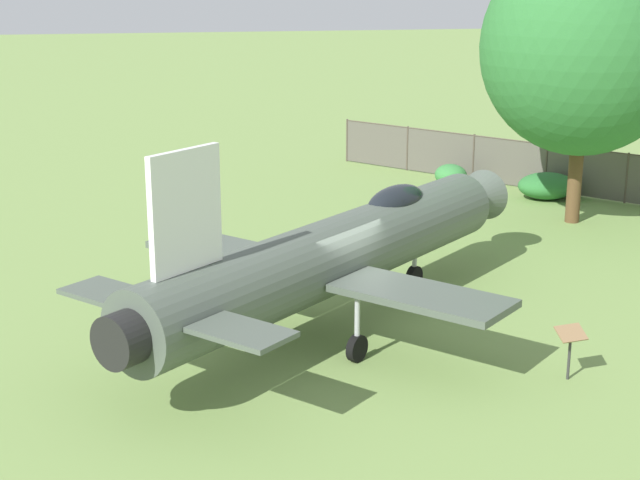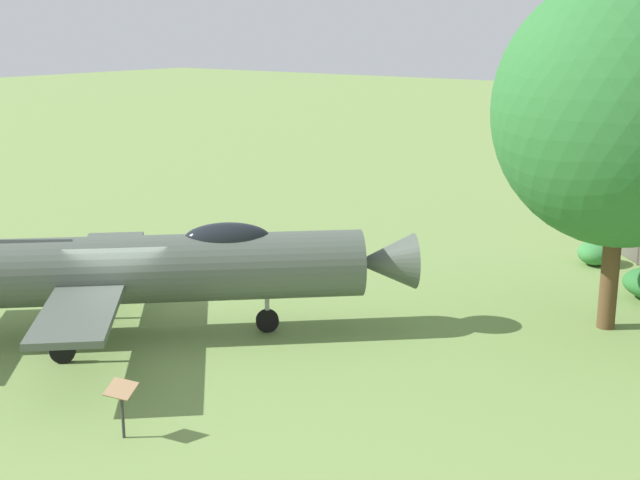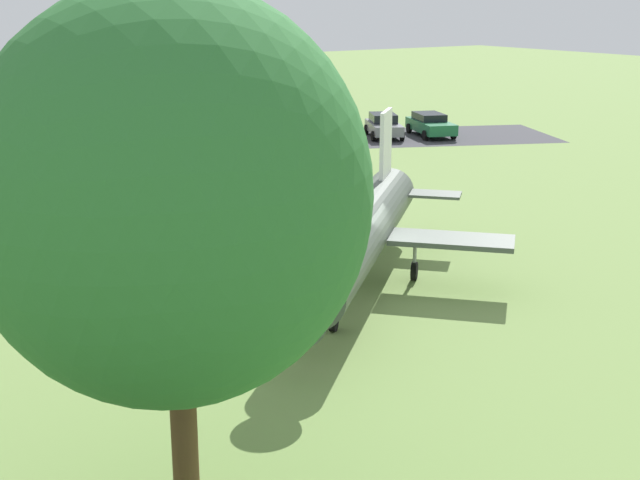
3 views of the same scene
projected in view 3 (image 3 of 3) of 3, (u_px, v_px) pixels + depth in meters
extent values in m
plane|color=#75934C|center=(359.00, 288.00, 27.13)|extent=(200.00, 200.00, 0.00)
cube|color=#38383D|center=(308.00, 139.00, 55.23)|extent=(32.40, 20.21, 0.00)
cylinder|color=#4C564C|center=(360.00, 233.00, 26.64)|extent=(10.17, 9.67, 1.72)
cone|color=#4C564C|center=(306.00, 307.00, 20.32)|extent=(2.17, 2.16, 1.46)
cylinder|color=black|center=(392.00, 189.00, 32.64)|extent=(1.14, 1.16, 1.03)
ellipsoid|color=black|center=(342.00, 233.00, 23.91)|extent=(2.22, 2.16, 0.84)
cube|color=white|center=(386.00, 143.00, 30.47)|extent=(1.41, 1.33, 2.33)
cube|color=#4C564C|center=(452.00, 240.00, 26.66)|extent=(3.79, 3.89, 0.16)
cube|color=#4C564C|center=(279.00, 229.00, 27.90)|extent=(3.79, 3.89, 0.16)
cube|color=#4C564C|center=(436.00, 194.00, 31.04)|extent=(2.03, 2.07, 0.10)
cube|color=#4C564C|center=(340.00, 189.00, 31.83)|extent=(2.03, 2.07, 0.10)
cylinder|color=#A5A8AD|center=(334.00, 298.00, 23.41)|extent=(0.12, 0.12, 1.32)
cylinder|color=black|center=(334.00, 321.00, 23.59)|extent=(0.56, 0.54, 0.60)
cylinder|color=#A5A8AD|center=(415.00, 251.00, 27.67)|extent=(0.12, 0.12, 1.32)
cylinder|color=black|center=(414.00, 271.00, 27.85)|extent=(0.56, 0.54, 0.60)
cylinder|color=#A5A8AD|center=(320.00, 245.00, 28.37)|extent=(0.12, 0.12, 1.32)
cylinder|color=black|center=(320.00, 264.00, 28.55)|extent=(0.56, 0.54, 0.60)
cylinder|color=brown|center=(183.00, 410.00, 14.96)|extent=(0.47, 0.47, 3.88)
ellipsoid|color=#2D7033|center=(173.00, 197.00, 13.93)|extent=(6.64, 6.15, 6.88)
cylinder|color=#333333|center=(184.00, 268.00, 27.70)|extent=(0.06, 0.06, 0.90)
cube|color=olive|center=(184.00, 251.00, 27.54)|extent=(0.66, 0.49, 0.25)
cube|color=#1E6B3D|center=(431.00, 126.00, 56.35)|extent=(3.43, 5.10, 0.68)
cube|color=black|center=(429.00, 117.00, 56.55)|extent=(2.36, 2.86, 0.46)
cylinder|color=black|center=(453.00, 134.00, 55.19)|extent=(0.43, 0.68, 0.64)
cylinder|color=black|center=(425.00, 135.00, 54.77)|extent=(0.43, 0.68, 0.64)
cylinder|color=black|center=(436.00, 127.00, 58.12)|extent=(0.43, 0.68, 0.64)
cylinder|color=black|center=(409.00, 128.00, 57.69)|extent=(0.43, 0.68, 0.64)
cube|color=slate|center=(384.00, 128.00, 55.85)|extent=(3.60, 4.65, 0.63)
cube|color=black|center=(383.00, 118.00, 56.02)|extent=(2.39, 2.69, 0.55)
cylinder|color=black|center=(402.00, 136.00, 54.68)|extent=(0.49, 0.67, 0.64)
cylinder|color=black|center=(373.00, 136.00, 54.49)|extent=(0.49, 0.67, 0.64)
cylinder|color=black|center=(394.00, 129.00, 57.39)|extent=(0.49, 0.67, 0.64)
cylinder|color=black|center=(366.00, 129.00, 57.20)|extent=(0.49, 0.67, 0.64)
cube|color=gold|center=(329.00, 129.00, 55.27)|extent=(3.55, 4.68, 0.64)
cube|color=black|center=(328.00, 120.00, 55.44)|extent=(2.41, 2.69, 0.46)
cylinder|color=black|center=(348.00, 137.00, 54.16)|extent=(0.47, 0.67, 0.64)
cylinder|color=black|center=(317.00, 138.00, 53.88)|extent=(0.47, 0.67, 0.64)
cylinder|color=black|center=(340.00, 130.00, 56.83)|extent=(0.47, 0.67, 0.64)
cylinder|color=black|center=(310.00, 131.00, 56.55)|extent=(0.47, 0.67, 0.64)
cube|color=#23429E|center=(282.00, 130.00, 54.79)|extent=(3.21, 4.63, 0.64)
cube|color=black|center=(281.00, 120.00, 54.95)|extent=(2.23, 2.61, 0.49)
cylinder|color=black|center=(301.00, 138.00, 53.77)|extent=(0.43, 0.68, 0.64)
cylinder|color=black|center=(272.00, 139.00, 53.36)|extent=(0.43, 0.68, 0.64)
cylinder|color=black|center=(292.00, 131.00, 56.39)|extent=(0.43, 0.68, 0.64)
cylinder|color=black|center=(264.00, 132.00, 55.98)|extent=(0.43, 0.68, 0.64)
cube|color=red|center=(236.00, 131.00, 54.32)|extent=(3.40, 4.42, 0.61)
cube|color=black|center=(236.00, 123.00, 53.87)|extent=(2.30, 2.56, 0.49)
cylinder|color=black|center=(221.00, 133.00, 55.55)|extent=(0.47, 0.67, 0.64)
cylinder|color=black|center=(249.00, 133.00, 55.79)|extent=(0.47, 0.67, 0.64)
cylinder|color=black|center=(222.00, 140.00, 53.02)|extent=(0.47, 0.67, 0.64)
cylinder|color=black|center=(252.00, 139.00, 53.26)|extent=(0.47, 0.67, 0.64)
cube|color=silver|center=(184.00, 133.00, 53.81)|extent=(3.60, 4.94, 0.60)
cube|color=black|center=(184.00, 125.00, 53.31)|extent=(2.41, 2.82, 0.46)
cylinder|color=black|center=(170.00, 134.00, 55.20)|extent=(0.47, 0.67, 0.64)
cylinder|color=black|center=(199.00, 134.00, 55.46)|extent=(0.47, 0.67, 0.64)
cylinder|color=black|center=(169.00, 142.00, 52.31)|extent=(0.47, 0.67, 0.64)
cylinder|color=black|center=(199.00, 141.00, 52.57)|extent=(0.47, 0.67, 0.64)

